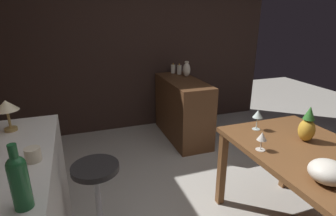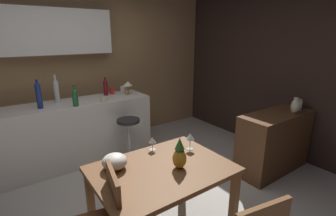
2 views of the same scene
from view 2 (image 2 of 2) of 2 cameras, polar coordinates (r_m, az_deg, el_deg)
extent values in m
plane|color=#B7B2A8|center=(2.89, -6.67, -22.24)|extent=(9.00, 9.00, 0.00)
cube|color=#9E7A51|center=(4.26, -21.09, 8.74)|extent=(5.20, 0.10, 2.60)
cube|color=white|center=(4.05, -25.73, 15.71)|extent=(1.70, 0.32, 0.64)
cube|color=#33231E|center=(4.28, 22.31, 8.65)|extent=(0.10, 4.40, 2.60)
cube|color=brown|center=(2.12, -1.42, -14.15)|extent=(1.13, 0.83, 0.04)
cube|color=brown|center=(2.43, -17.44, -21.02)|extent=(0.06, 0.06, 0.70)
cube|color=brown|center=(2.82, 3.38, -14.42)|extent=(0.06, 0.06, 0.70)
cube|color=brown|center=(2.40, 14.99, -21.35)|extent=(0.06, 0.06, 0.70)
cube|color=silver|center=(3.82, -20.25, -5.23)|extent=(2.10, 0.60, 0.90)
cube|color=#56351E|center=(3.65, 23.39, -7.27)|extent=(1.10, 0.44, 0.82)
cube|color=brown|center=(1.90, -12.40, -20.02)|extent=(0.11, 0.38, 0.45)
cylinder|color=#262323|center=(3.46, -9.25, -2.93)|extent=(0.32, 0.32, 0.04)
cylinder|color=silver|center=(3.58, -9.00, -7.91)|extent=(0.04, 0.04, 0.64)
cylinder|color=silver|center=(3.72, -8.78, -12.32)|extent=(0.34, 0.34, 0.03)
cylinder|color=silver|center=(2.40, -3.62, -9.66)|extent=(0.06, 0.06, 0.00)
cylinder|color=silver|center=(2.39, -3.64, -8.84)|extent=(0.01, 0.01, 0.07)
cone|color=silver|center=(2.36, -3.67, -7.41)|extent=(0.07, 0.07, 0.06)
cylinder|color=silver|center=(2.42, 5.11, -9.47)|extent=(0.06, 0.06, 0.00)
cylinder|color=silver|center=(2.40, 5.14, -8.35)|extent=(0.01, 0.01, 0.10)
cone|color=silver|center=(2.37, 5.19, -6.57)|extent=(0.08, 0.08, 0.06)
ellipsoid|color=gold|center=(2.07, 2.69, -11.64)|extent=(0.12, 0.12, 0.17)
cone|color=#2D6B28|center=(2.01, 2.74, -8.25)|extent=(0.08, 0.08, 0.10)
ellipsoid|color=beige|center=(2.12, -12.32, -12.04)|extent=(0.21, 0.21, 0.13)
cylinder|color=navy|center=(3.51, -27.81, 2.26)|extent=(0.07, 0.07, 0.30)
sphere|color=navy|center=(3.48, -28.14, 4.65)|extent=(0.07, 0.07, 0.07)
cylinder|color=navy|center=(3.47, -28.25, 5.41)|extent=(0.03, 0.03, 0.05)
cylinder|color=silver|center=(3.70, -24.48, 3.25)|extent=(0.07, 0.07, 0.29)
sphere|color=silver|center=(3.68, -24.74, 5.42)|extent=(0.07, 0.07, 0.07)
cylinder|color=silver|center=(3.67, -24.86, 6.40)|extent=(0.03, 0.03, 0.09)
cylinder|color=maroon|center=(3.94, -14.27, 4.35)|extent=(0.07, 0.07, 0.20)
sphere|color=maroon|center=(3.92, -14.38, 5.79)|extent=(0.07, 0.07, 0.07)
cylinder|color=maroon|center=(3.91, -14.43, 6.51)|extent=(0.03, 0.03, 0.06)
cylinder|color=#1E592D|center=(3.45, -20.76, 1.97)|extent=(0.07, 0.07, 0.19)
sphere|color=#1E592D|center=(3.43, -20.92, 3.52)|extent=(0.07, 0.07, 0.07)
cylinder|color=#1E592D|center=(3.41, -21.02, 4.41)|extent=(0.03, 0.03, 0.07)
cylinder|color=white|center=(4.09, -10.47, 4.29)|extent=(0.08, 0.08, 0.10)
torus|color=white|center=(4.11, -9.82, 4.46)|extent=(0.05, 0.01, 0.05)
cylinder|color=beige|center=(3.57, -14.81, 2.03)|extent=(0.08, 0.08, 0.08)
torus|color=beige|center=(3.59, -14.04, 2.22)|extent=(0.05, 0.01, 0.05)
cylinder|color=red|center=(4.00, -12.95, 3.94)|extent=(0.07, 0.07, 0.11)
torus|color=red|center=(4.02, -12.33, 4.11)|extent=(0.05, 0.01, 0.05)
cylinder|color=#A58447|center=(3.93, -9.23, 3.26)|extent=(0.08, 0.08, 0.02)
cylinder|color=#A58447|center=(3.91, -9.28, 4.29)|extent=(0.02, 0.02, 0.12)
cone|color=beige|center=(3.90, -9.34, 5.67)|extent=(0.15, 0.15, 0.07)
cylinder|color=white|center=(3.89, 28.28, 0.85)|extent=(0.07, 0.07, 0.12)
ellipsoid|color=yellow|center=(3.87, 28.43, 1.88)|extent=(0.01, 0.01, 0.03)
cylinder|color=white|center=(3.77, 28.23, 0.48)|extent=(0.06, 0.06, 0.13)
ellipsoid|color=yellow|center=(3.75, 28.39, 1.61)|extent=(0.01, 0.01, 0.03)
ellipsoid|color=beige|center=(3.58, 27.46, 0.37)|extent=(0.10, 0.10, 0.19)
cylinder|color=beige|center=(3.56, 27.68, 2.02)|extent=(0.06, 0.06, 0.02)
camera|label=1|loc=(3.02, -39.79, 9.48)|focal=28.23mm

